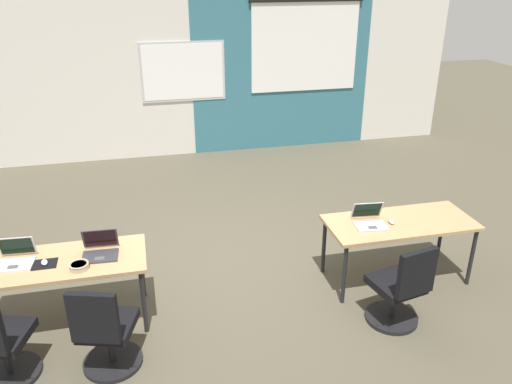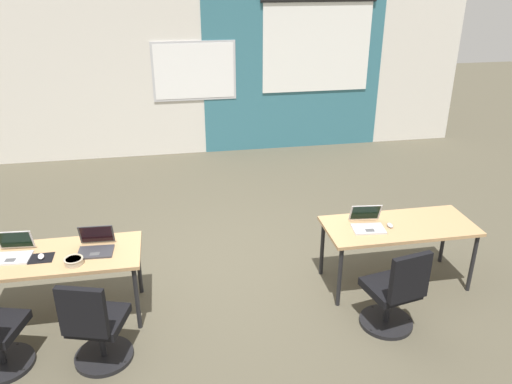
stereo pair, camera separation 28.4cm
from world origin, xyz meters
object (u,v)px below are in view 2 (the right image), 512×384
(desk_near_right, at_px, (399,230))
(mouse_near_left_end, at_px, (41,256))
(chair_near_right_inner, at_px, (394,296))
(laptop_near_left_end, at_px, (13,252))
(laptop_near_left_inner, at_px, (96,246))
(desk_near_left, at_px, (56,261))
(laptop_near_right_inner, at_px, (367,223))
(snack_bowl, at_px, (74,261))
(mouse_near_right_inner, at_px, (390,225))
(chair_near_left_inner, at_px, (96,329))

(desk_near_right, distance_m, mouse_near_left_end, 3.62)
(chair_near_right_inner, height_order, laptop_near_left_end, laptop_near_left_end)
(mouse_near_left_end, bearing_deg, laptop_near_left_inner, 7.24)
(desk_near_left, distance_m, desk_near_right, 3.50)
(laptop_near_left_inner, bearing_deg, laptop_near_right_inner, 2.61)
(desk_near_right, xyz_separation_m, mouse_near_left_end, (-3.61, -0.04, 0.08))
(desk_near_left, bearing_deg, snack_bowl, -43.72)
(snack_bowl, bearing_deg, desk_near_left, 136.28)
(laptop_near_left_inner, height_order, mouse_near_right_inner, laptop_near_left_inner)
(laptop_near_left_inner, bearing_deg, laptop_near_left_end, -178.92)
(laptop_near_left_inner, height_order, snack_bowl, laptop_near_left_inner)
(chair_near_left_inner, bearing_deg, chair_near_right_inner, -163.17)
(desk_near_left, xyz_separation_m, laptop_near_right_inner, (3.14, 0.01, 0.11))
(desk_near_left, xyz_separation_m, laptop_near_left_end, (-0.38, 0.05, 0.11))
(laptop_near_left_inner, xyz_separation_m, snack_bowl, (-0.18, -0.22, -0.01))
(mouse_near_right_inner, relative_size, chair_near_right_inner, 0.11)
(chair_near_left_inner, xyz_separation_m, chair_near_right_inner, (2.73, -0.00, 0.00))
(desk_near_left, height_order, laptop_near_left_end, laptop_near_left_end)
(desk_near_right, relative_size, laptop_near_right_inner, 4.42)
(desk_near_left, relative_size, mouse_near_right_inner, 15.51)
(laptop_near_right_inner, height_order, laptop_near_left_end, laptop_near_left_end)
(desk_near_right, height_order, snack_bowl, snack_bowl)
(desk_near_left, xyz_separation_m, chair_near_left_inner, (0.41, -0.74, -0.28))
(mouse_near_left_end, height_order, snack_bowl, snack_bowl)
(desk_near_right, distance_m, snack_bowl, 3.30)
(desk_near_right, relative_size, mouse_near_left_end, 14.66)
(chair_near_left_inner, bearing_deg, snack_bowl, -52.28)
(mouse_near_right_inner, bearing_deg, laptop_near_right_inner, 172.22)
(mouse_near_right_inner, height_order, laptop_near_left_end, laptop_near_left_end)
(chair_near_right_inner, relative_size, mouse_near_left_end, 8.43)
(laptop_near_right_inner, bearing_deg, laptop_near_left_end, -174.68)
(desk_near_right, relative_size, mouse_near_right_inner, 15.51)
(desk_near_right, relative_size, chair_near_left_inner, 1.74)
(chair_near_left_inner, distance_m, chair_near_right_inner, 2.73)
(laptop_near_left_end, xyz_separation_m, mouse_near_left_end, (0.26, -0.09, -0.03))
(chair_near_left_inner, bearing_deg, laptop_near_right_inner, -147.70)
(chair_near_left_inner, relative_size, laptop_near_left_end, 2.62)
(mouse_near_right_inner, bearing_deg, chair_near_left_inner, -166.39)
(desk_near_right, bearing_deg, chair_near_left_inner, -166.47)
(desk_near_left, relative_size, laptop_near_left_end, 4.55)
(laptop_near_left_inner, xyz_separation_m, chair_near_right_inner, (2.76, -0.77, -0.39))
(mouse_near_right_inner, relative_size, laptop_near_left_end, 0.29)
(desk_near_right, distance_m, mouse_near_right_inner, 0.14)
(laptop_near_left_end, bearing_deg, snack_bowl, -18.76)
(desk_near_left, height_order, laptop_near_right_inner, laptop_near_right_inner)
(desk_near_left, distance_m, chair_near_right_inner, 3.25)
(laptop_near_left_inner, bearing_deg, chair_near_left_inner, -84.75)
(mouse_near_right_inner, xyz_separation_m, laptop_near_left_end, (-3.76, 0.08, 0.03))
(snack_bowl, bearing_deg, chair_near_right_inner, -10.60)
(desk_near_right, xyz_separation_m, laptop_near_left_end, (-3.88, 0.05, 0.11))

